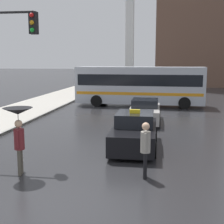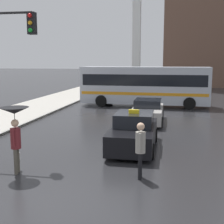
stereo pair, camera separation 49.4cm
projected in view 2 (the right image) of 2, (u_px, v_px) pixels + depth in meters
name	position (u px, v px, depth m)	size (l,w,h in m)	color
ground_plane	(44.00, 208.00, 8.00)	(300.00, 300.00, 0.00)	#262628
taxi	(134.00, 132.00, 13.44)	(1.91, 4.33, 1.69)	black
sedan_red	(148.00, 112.00, 19.21)	(1.91, 4.31, 1.41)	#B7B2AD
city_bus	(145.00, 84.00, 26.09)	(10.68, 3.06, 3.28)	#B2B7C1
pedestrian_with_umbrella	(15.00, 123.00, 10.22)	(0.96, 0.96, 2.24)	#4C473D
pedestrian_man	(140.00, 145.00, 9.86)	(0.32, 0.47, 1.83)	black
monument_cross	(137.00, 5.00, 34.81)	(7.72, 0.90, 17.55)	white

